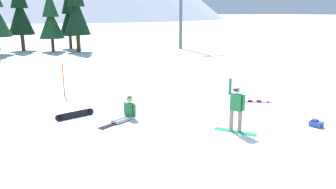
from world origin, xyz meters
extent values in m
plane|color=silver|center=(0.00, 0.00, 0.00)|extent=(800.00, 800.00, 0.00)
cube|color=#19B259|center=(0.81, -0.42, 0.01)|extent=(1.11, 1.44, 0.02)
cylinder|color=gray|center=(0.90, -0.55, 0.42)|extent=(0.15, 0.15, 0.80)
cylinder|color=gray|center=(0.72, -0.29, 0.42)|extent=(0.15, 0.15, 0.80)
cube|color=#237238|center=(0.81, -0.42, 1.13)|extent=(0.42, 0.47, 0.61)
cylinder|color=#237238|center=(0.96, -0.63, 1.14)|extent=(0.11, 0.11, 0.58)
cylinder|color=#237238|center=(0.66, -0.20, 1.68)|extent=(0.11, 0.11, 0.60)
sphere|color=tan|center=(0.81, -0.42, 1.59)|extent=(0.24, 0.24, 0.24)
cube|color=black|center=(0.69, -0.50, 1.60)|extent=(0.13, 0.16, 0.08)
cube|color=#B7B7BC|center=(-2.08, 2.77, 0.05)|extent=(0.41, 0.45, 0.10)
cylinder|color=#B7B7BC|center=(-2.49, 2.47, 0.07)|extent=(0.78, 0.47, 0.14)
cylinder|color=#B7B7BC|center=(-2.58, 2.65, 0.07)|extent=(0.78, 0.47, 0.14)
cube|color=black|center=(-2.89, 2.38, 0.01)|extent=(1.42, 0.88, 0.02)
cube|color=#237238|center=(-2.08, 2.77, 0.38)|extent=(0.39, 0.46, 0.56)
cylinder|color=#237238|center=(-1.97, 2.54, 0.40)|extent=(0.11, 0.11, 0.52)
cylinder|color=#237238|center=(-2.20, 3.01, 0.40)|extent=(0.11, 0.11, 0.52)
sphere|color=tan|center=(-2.08, 2.77, 0.82)|extent=(0.24, 0.24, 0.24)
sphere|color=#237238|center=(-2.08, 2.77, 0.87)|extent=(0.20, 0.20, 0.20)
cube|color=black|center=(-4.07, 3.91, 0.14)|extent=(1.40, 0.46, 0.27)
cylinder|color=black|center=(-3.39, 4.08, 0.14)|extent=(0.30, 0.18, 0.27)
cylinder|color=black|center=(-4.76, 3.74, 0.14)|extent=(0.30, 0.18, 0.27)
cube|color=black|center=(-3.88, 4.00, 0.15)|extent=(0.22, 0.16, 0.16)
cube|color=black|center=(-4.29, 3.90, 0.15)|extent=(0.22, 0.16, 0.16)
cube|color=pink|center=(4.26, 2.57, 0.01)|extent=(1.34, 0.96, 0.02)
cylinder|color=pink|center=(3.65, 2.93, 0.01)|extent=(0.36, 0.36, 0.02)
cylinder|color=pink|center=(4.86, 2.20, 0.01)|extent=(0.36, 0.36, 0.02)
cube|color=black|center=(4.08, 2.68, 0.06)|extent=(0.24, 0.22, 0.07)
cube|color=black|center=(4.44, 2.46, 0.06)|extent=(0.24, 0.22, 0.07)
cube|color=#2D4C9E|center=(3.95, -1.32, 0.11)|extent=(0.42, 0.51, 0.21)
cube|color=navy|center=(3.94, -1.26, 0.24)|extent=(0.26, 0.25, 0.06)
cylinder|color=black|center=(4.01, -1.56, 0.10)|extent=(0.05, 0.12, 0.02)
cylinder|color=orange|center=(-3.79, 7.94, 0.88)|extent=(0.06, 0.06, 1.77)
cylinder|color=#472D19|center=(-4.08, 31.57, 0.90)|extent=(0.41, 0.41, 1.80)
cone|color=black|center=(-4.08, 31.57, 3.71)|extent=(2.81, 2.81, 3.83)
cylinder|color=#472D19|center=(1.22, 27.61, 0.93)|extent=(0.42, 0.42, 1.86)
cone|color=black|center=(1.22, 27.61, 3.84)|extent=(2.75, 2.75, 3.96)
cylinder|color=#472D19|center=(1.08, 31.29, 0.78)|extent=(0.35, 0.35, 1.56)
cone|color=black|center=(1.08, 31.29, 3.22)|extent=(2.41, 2.41, 3.32)
cone|color=black|center=(1.08, 31.29, 5.54)|extent=(1.57, 1.57, 3.04)
cylinder|color=#472D19|center=(-1.22, 29.27, 0.72)|extent=(0.33, 0.33, 1.45)
cone|color=#194723|center=(-1.22, 29.27, 2.98)|extent=(2.66, 2.66, 3.08)
cone|color=#194723|center=(-1.22, 29.27, 5.14)|extent=(1.73, 1.73, 2.82)
cylinder|color=#595B60|center=(12.70, 25.63, 5.46)|extent=(0.36, 0.36, 10.92)
camera|label=1|loc=(-6.64, -9.87, 4.29)|focal=36.43mm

